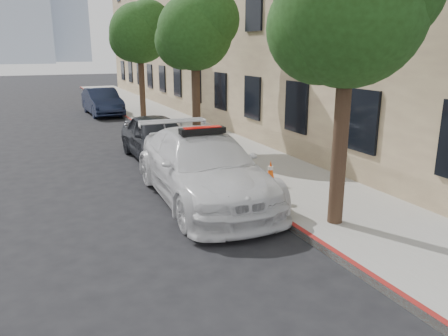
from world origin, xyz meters
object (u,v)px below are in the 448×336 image
traffic_cone (270,172)px  parked_car_mid (157,138)px  police_car (203,167)px  parked_car_far (102,102)px

traffic_cone → parked_car_mid: bearing=112.5°
parked_car_mid → traffic_cone: (1.80, -4.35, -0.28)m
parked_car_mid → traffic_cone: 4.72m
police_car → parked_car_far: (0.10, 15.68, -0.09)m
police_car → traffic_cone: (1.90, 0.02, -0.37)m
parked_car_far → traffic_cone: bearing=-86.1°
parked_car_far → parked_car_mid: bearing=-92.7°
parked_car_mid → parked_car_far: bearing=88.9°
parked_car_mid → traffic_cone: size_ratio=6.86×
police_car → traffic_cone: 1.94m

